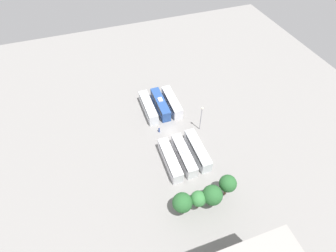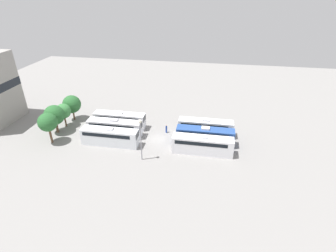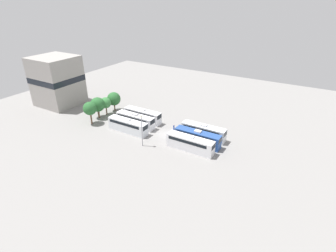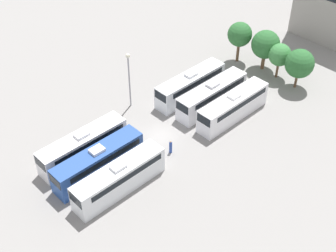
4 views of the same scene
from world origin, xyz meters
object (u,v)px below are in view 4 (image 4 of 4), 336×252
Objects in this scene: light_pole at (129,71)px; tree_1 at (266,45)px; worker_person at (171,147)px; tree_0 at (240,35)px; bus_2 at (119,177)px; bus_5 at (233,106)px; tree_2 at (280,55)px; bus_1 at (99,161)px; bus_0 at (83,145)px; bus_3 at (191,84)px; bus_4 at (212,95)px; tree_3 at (300,64)px.

tree_1 is at bearing 72.10° from light_pole.
worker_person is 23.59m from tree_0.
bus_2 and bus_5 have the same top height.
tree_1 is at bearing 172.52° from tree_2.
bus_1 is 19.23m from bus_5.
bus_3 is (-0.11, 18.08, 0.00)m from bus_0.
bus_3 is at bearing 111.11° from bus_2.
bus_2 is at bearing -90.55° from bus_5.
light_pole is (-4.07, 10.57, 3.63)m from bus_0.
tree_0 is at bearing 99.10° from bus_1.
bus_1 is 18.69m from bus_3.
light_pole is (-7.64, -7.85, 3.63)m from bus_4.
tree_3 is at bearing 84.00° from worker_person.
bus_4 is (3.58, 18.42, 0.00)m from bus_0.
bus_3 is 15.36m from tree_3.
bus_0 is at bearing 178.20° from bus_2.
bus_0 is 18.76m from bus_4.
tree_2 reaches higher than bus_5.
bus_1 and bus_2 have the same top height.
bus_1 is 13.64m from light_pole.
light_pole is at bearing -117.79° from bus_3.
tree_2 is (-1.07, 22.64, 2.87)m from worker_person.
light_pole reaches higher than tree_1.
bus_5 is (0.18, 18.79, 0.00)m from bus_2.
bus_0 is at bearing -111.04° from bus_5.
light_pole is (-11.03, 10.79, 3.63)m from bus_2.
bus_4 reaches higher than worker_person.
bus_1 and bus_5 have the same top height.
bus_2 is 31.38m from tree_0.
worker_person is 11.79m from light_pole.
tree_1 reaches higher than tree_3.
bus_0 and bus_3 have the same top height.
bus_0 is 1.00× the size of bus_1.
bus_2 is 1.00× the size of bus_3.
tree_1 reaches higher than bus_2.
bus_3 is 12.10m from worker_person.
light_pole is (-7.41, 10.86, 3.63)m from bus_1.
bus_1 is at bearing -178.91° from bus_2.
bus_0 is at bearing 175.10° from bus_1.
bus_0 and bus_1 have the same top height.
light_pole reaches higher than bus_5.
tree_1 is (2.64, 12.90, 2.24)m from bus_3.
tree_2 reaches higher than bus_1.
bus_3 is 1.39× the size of light_pole.
tree_3 is (12.89, 19.84, -1.56)m from light_pole.
tree_0 is (-8.62, 11.31, 2.71)m from bus_5.
bus_4 is 12.82m from tree_0.
tree_2 reaches higher than bus_3.
bus_0 is at bearing -87.16° from tree_0.
bus_3 is 13.81m from tree_2.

